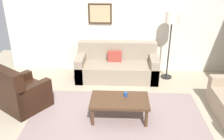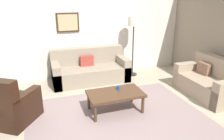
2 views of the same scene
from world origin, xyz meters
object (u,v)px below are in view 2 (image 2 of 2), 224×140
object	(u,v)px
couch_main	(90,70)
coffee_table	(115,95)
lamp_standing	(134,27)
armchair_leather	(8,108)
cup	(119,88)
couch_loveseat	(211,83)
framed_artwork	(68,22)

from	to	relation	value
couch_main	coffee_table	size ratio (longest dim) A/B	1.86
coffee_table	lamp_standing	size ratio (longest dim) A/B	0.64
armchair_leather	cup	size ratio (longest dim) A/B	13.21
armchair_leather	lamp_standing	xyz separation A→B (m)	(3.20, 1.60, 1.10)
couch_loveseat	coffee_table	xyz separation A→B (m)	(-2.40, 0.01, 0.06)
cup	framed_artwork	xyz separation A→B (m)	(-0.66, 2.15, 1.11)
lamp_standing	framed_artwork	size ratio (longest dim) A/B	2.85
cup	lamp_standing	world-z (taller)	lamp_standing
couch_loveseat	cup	distance (m)	2.30
cup	couch_main	bearing A→B (deg)	96.69
couch_main	framed_artwork	xyz separation A→B (m)	(-0.46, 0.42, 1.27)
coffee_table	cup	bearing A→B (deg)	45.76
couch_main	cup	world-z (taller)	couch_main
couch_loveseat	lamp_standing	world-z (taller)	lamp_standing
couch_main	armchair_leather	xyz separation A→B (m)	(-1.90, -1.61, 0.01)
coffee_table	cup	size ratio (longest dim) A/B	13.07
coffee_table	cup	world-z (taller)	cup
couch_loveseat	armchair_leather	distance (m)	4.40
coffee_table	couch_main	bearing A→B (deg)	92.83
couch_main	framed_artwork	world-z (taller)	framed_artwork
couch_loveseat	cup	xyz separation A→B (m)	(-2.29, 0.12, 0.15)
couch_loveseat	armchair_leather	xyz separation A→B (m)	(-4.39, 0.24, 0.01)
armchair_leather	lamp_standing	world-z (taller)	lamp_standing
couch_loveseat	framed_artwork	distance (m)	3.93
couch_loveseat	lamp_standing	bearing A→B (deg)	122.94
cup	lamp_standing	size ratio (longest dim) A/B	0.05
couch_main	couch_loveseat	xyz separation A→B (m)	(2.49, -1.85, 0.00)
lamp_standing	framed_artwork	xyz separation A→B (m)	(-1.75, 0.43, 0.15)
couch_main	coffee_table	xyz separation A→B (m)	(0.09, -1.84, 0.06)
cup	framed_artwork	distance (m)	2.51
couch_loveseat	lamp_standing	distance (m)	2.46
armchair_leather	framed_artwork	xyz separation A→B (m)	(1.44, 2.03, 1.26)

